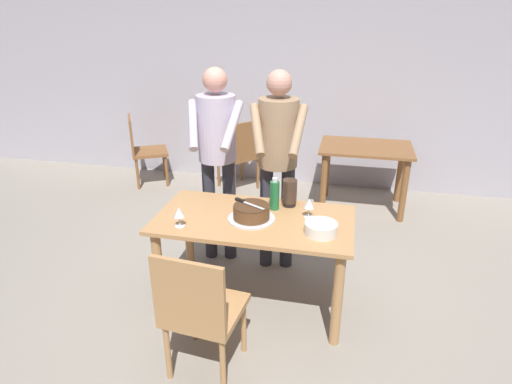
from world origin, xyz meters
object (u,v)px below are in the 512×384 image
object	(u,v)px
plate_stack	(321,228)
person_cutting_cake	(278,151)
background_chair_1	(241,152)
background_table	(365,160)
hurricane_lamp	(290,193)
cake_knife	(244,202)
cake_on_platter	(251,213)
person_standing_beside	(217,146)
background_chair_0	(143,148)
water_bottle	(275,195)
wine_glass_far	(179,213)
main_dining_table	(254,234)
chair_near_side	(200,309)
wine_glass_near	(309,204)

from	to	relation	value
plate_stack	person_cutting_cake	size ratio (longest dim) A/B	0.13
background_chair_1	background_table	bearing A→B (deg)	-8.66
hurricane_lamp	person_cutting_cake	bearing A→B (deg)	115.28
cake_knife	background_table	distance (m)	2.22
hurricane_lamp	person_cutting_cake	distance (m)	0.42
cake_on_platter	person_standing_beside	size ratio (longest dim) A/B	0.20
background_chair_1	background_chair_0	bearing A→B (deg)	-176.25
water_bottle	cake_knife	bearing A→B (deg)	-137.84
plate_stack	wine_glass_far	size ratio (longest dim) A/B	1.53
wine_glass_far	background_table	size ratio (longest dim) A/B	0.14
main_dining_table	hurricane_lamp	distance (m)	0.42
water_bottle	background_chair_0	distance (m)	2.90
water_bottle	hurricane_lamp	distance (m)	0.13
main_dining_table	background_chair_0	distance (m)	2.93
cake_on_platter	person_cutting_cake	size ratio (longest dim) A/B	0.20
plate_stack	background_table	distance (m)	2.19
water_bottle	chair_near_side	world-z (taller)	water_bottle
water_bottle	chair_near_side	distance (m)	1.05
water_bottle	person_standing_beside	bearing A→B (deg)	143.03
cake_knife	background_chair_0	xyz separation A→B (m)	(-1.89, 2.15, -0.37)
background_chair_1	cake_knife	bearing A→B (deg)	-74.91
plate_stack	chair_near_side	size ratio (longest dim) A/B	0.24
person_standing_beside	chair_near_side	bearing A→B (deg)	-77.62
cake_on_platter	chair_near_side	bearing A→B (deg)	-101.32
main_dining_table	background_chair_0	xyz separation A→B (m)	(-1.96, 2.16, -0.13)
wine_glass_far	person_standing_beside	distance (m)	0.88
cake_on_platter	background_chair_1	xyz separation A→B (m)	(-0.67, 2.27, -0.31)
person_cutting_cake	plate_stack	bearing A→B (deg)	-59.45
main_dining_table	person_cutting_cake	size ratio (longest dim) A/B	0.83
background_chair_0	background_chair_1	world-z (taller)	same
cake_on_platter	wine_glass_far	size ratio (longest dim) A/B	2.36
person_standing_beside	cake_knife	bearing A→B (deg)	-57.70
plate_stack	hurricane_lamp	bearing A→B (deg)	124.39
water_bottle	hurricane_lamp	bearing A→B (deg)	39.80
background_table	plate_stack	bearing A→B (deg)	-98.43
plate_stack	background_table	size ratio (longest dim) A/B	0.22
plate_stack	water_bottle	distance (m)	0.50
person_cutting_cake	background_table	size ratio (longest dim) A/B	1.72
wine_glass_far	person_standing_beside	bearing A→B (deg)	89.19
hurricane_lamp	plate_stack	bearing A→B (deg)	-55.61
wine_glass_far	background_chair_0	bearing A→B (deg)	121.82
plate_stack	wine_glass_near	size ratio (longest dim) A/B	1.53
background_table	water_bottle	bearing A→B (deg)	-110.68
chair_near_side	background_table	bearing A→B (deg)	70.76
cake_knife	chair_near_side	xyz separation A→B (m)	(-0.08, -0.76, -0.37)
wine_glass_near	chair_near_side	world-z (taller)	chair_near_side
background_chair_1	main_dining_table	bearing A→B (deg)	-73.16
cake_on_platter	plate_stack	world-z (taller)	cake_on_platter
background_table	background_chair_1	size ratio (longest dim) A/B	1.11
main_dining_table	chair_near_side	xyz separation A→B (m)	(-0.16, -0.75, -0.13)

